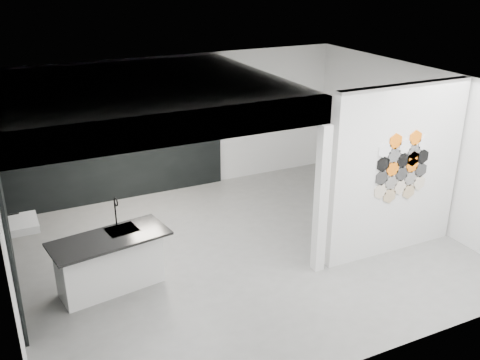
% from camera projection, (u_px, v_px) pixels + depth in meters
% --- Properties ---
extents(floor, '(7.00, 6.00, 0.01)m').
position_uv_depth(floor, '(242.00, 251.00, 8.91)').
color(floor, slate).
extents(partition_panel, '(2.45, 0.15, 2.80)m').
position_uv_depth(partition_panel, '(397.00, 172.00, 8.43)').
color(partition_panel, silver).
rests_on(partition_panel, floor).
extents(bay_clad_back, '(4.40, 0.04, 2.35)m').
position_uv_depth(bay_clad_back, '(117.00, 144.00, 10.43)').
color(bay_clad_back, black).
rests_on(bay_clad_back, floor).
extents(bay_clad_left, '(0.04, 4.00, 2.35)m').
position_uv_depth(bay_clad_left, '(3.00, 202.00, 7.92)').
color(bay_clad_left, black).
rests_on(bay_clad_left, floor).
extents(bulkhead, '(4.40, 4.00, 0.40)m').
position_uv_depth(bulkhead, '(139.00, 96.00, 8.26)').
color(bulkhead, silver).
rests_on(bulkhead, corner_column).
extents(corner_column, '(0.16, 0.16, 2.35)m').
position_uv_depth(corner_column, '(321.00, 200.00, 7.96)').
color(corner_column, silver).
rests_on(corner_column, floor).
extents(fascia_beam, '(4.40, 0.16, 0.40)m').
position_uv_depth(fascia_beam, '(181.00, 128.00, 6.66)').
color(fascia_beam, silver).
rests_on(fascia_beam, corner_column).
extents(wall_basin, '(0.40, 0.60, 0.12)m').
position_uv_depth(wall_basin, '(24.00, 224.00, 7.97)').
color(wall_basin, silver).
rests_on(wall_basin, bay_clad_left).
extents(display_shelf, '(3.00, 0.15, 0.04)m').
position_uv_depth(display_shelf, '(122.00, 138.00, 10.33)').
color(display_shelf, black).
rests_on(display_shelf, bay_clad_back).
extents(kitchen_island, '(1.75, 0.98, 1.33)m').
position_uv_depth(kitchen_island, '(110.00, 262.00, 7.73)').
color(kitchen_island, silver).
rests_on(kitchen_island, floor).
extents(stockpot, '(0.27, 0.27, 0.17)m').
position_uv_depth(stockpot, '(49.00, 143.00, 9.76)').
color(stockpot, black).
rests_on(stockpot, display_shelf).
extents(kettle, '(0.21, 0.21, 0.15)m').
position_uv_depth(kettle, '(167.00, 128.00, 10.66)').
color(kettle, black).
rests_on(kettle, display_shelf).
extents(glass_bowl, '(0.18, 0.18, 0.10)m').
position_uv_depth(glass_bowl, '(188.00, 126.00, 10.85)').
color(glass_bowl, gray).
rests_on(glass_bowl, display_shelf).
extents(glass_vase, '(0.12, 0.12, 0.13)m').
position_uv_depth(glass_vase, '(188.00, 126.00, 10.84)').
color(glass_vase, gray).
rests_on(glass_vase, display_shelf).
extents(bottle_dark, '(0.07, 0.07, 0.18)m').
position_uv_depth(bottle_dark, '(96.00, 136.00, 10.09)').
color(bottle_dark, black).
rests_on(bottle_dark, display_shelf).
extents(utensil_cup, '(0.09, 0.09, 0.11)m').
position_uv_depth(utensil_cup, '(94.00, 138.00, 10.09)').
color(utensil_cup, black).
rests_on(utensil_cup, display_shelf).
extents(hex_tile_cluster, '(1.04, 0.02, 1.16)m').
position_uv_depth(hex_tile_cluster, '(403.00, 167.00, 8.34)').
color(hex_tile_cluster, beige).
rests_on(hex_tile_cluster, partition_panel).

